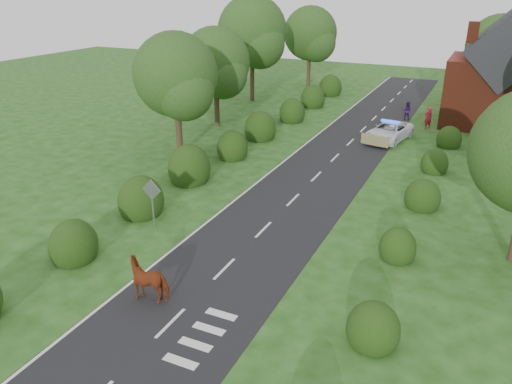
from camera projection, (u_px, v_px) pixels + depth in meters
The scene contains 16 objects.
ground at pixel (224, 269), 21.01m from camera, with size 120.00×120.00×0.00m, color #1F4911.
road at pixel (331, 162), 33.53m from camera, with size 6.00×70.00×0.02m, color black.
road_markings at pixel (297, 168), 32.42m from camera, with size 4.96×70.00×0.01m.
hedgerow_left at pixel (222, 153), 33.03m from camera, with size 2.75×50.41×3.00m.
hedgerow_right at pixel (425, 190), 27.58m from camera, with size 2.10×45.78×2.10m.
tree_left_a at pixel (178, 79), 32.65m from camera, with size 5.74×5.60×8.38m.
tree_left_b at pixel (217, 65), 40.03m from camera, with size 5.74×5.60×8.07m.
tree_left_c at pixel (254, 34), 48.35m from camera, with size 6.97×6.80×10.22m.
tree_left_d at pixel (312, 36), 56.09m from camera, with size 6.15×6.00×8.89m.
tree_right_c at pixel (501, 50), 46.91m from camera, with size 6.15×6.00×8.58m.
road_sign at pixel (152, 196), 24.00m from camera, with size 1.06×0.08×2.53m.
house at pixel (499, 80), 40.87m from camera, with size 8.00×7.40×9.17m.
cow at pixel (150, 281), 18.93m from camera, with size 1.03×1.96×1.39m, color maroon.
police_van at pixel (389, 132), 37.87m from camera, with size 3.34×5.49×1.56m.
pedestrian_red at pixel (428, 118), 40.90m from camera, with size 0.68×0.44×1.86m, color #B5152D.
pedestrian_purple at pixel (407, 111), 43.66m from camera, with size 0.78×0.61×1.60m, color #32134D.
Camera 1 is at (8.89, -15.83, 11.15)m, focal length 35.00 mm.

